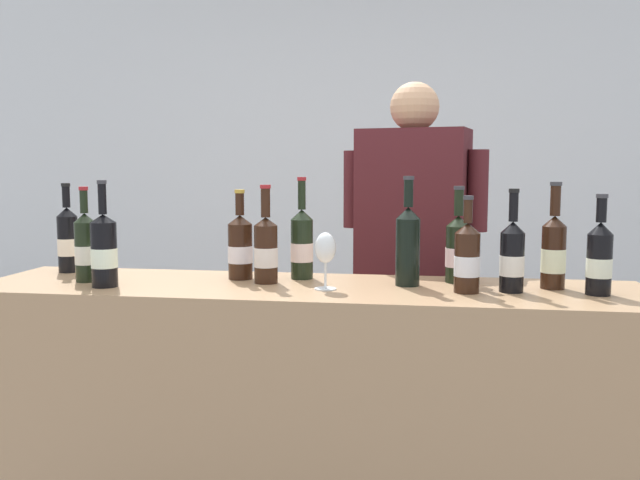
{
  "coord_description": "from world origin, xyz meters",
  "views": [
    {
      "loc": [
        0.38,
        -2.11,
        1.37
      ],
      "look_at": [
        0.04,
        0.0,
        1.14
      ],
      "focal_mm": 37.68,
      "sensor_mm": 36.0,
      "label": 1
    }
  ],
  "objects": [
    {
      "name": "wine_bottle_1",
      "position": [
        -0.75,
        -0.04,
        1.11
      ],
      "size": [
        0.07,
        0.07,
        0.32
      ],
      "color": "black",
      "rests_on": "counter"
    },
    {
      "name": "wine_bottle_7",
      "position": [
        -0.04,
        0.14,
        1.11
      ],
      "size": [
        0.08,
        0.08,
        0.35
      ],
      "color": "black",
      "rests_on": "counter"
    },
    {
      "name": "wine_bottle_4",
      "position": [
        -0.14,
        0.03,
        1.1
      ],
      "size": [
        0.08,
        0.08,
        0.33
      ],
      "color": "black",
      "rests_on": "counter"
    },
    {
      "name": "wine_bottle_6",
      "position": [
        0.78,
        0.07,
        1.11
      ],
      "size": [
        0.08,
        0.08,
        0.34
      ],
      "color": "black",
      "rests_on": "counter"
    },
    {
      "name": "wine_glass",
      "position": [
        0.07,
        -0.06,
        1.12
      ],
      "size": [
        0.07,
        0.07,
        0.18
      ],
      "color": "silver",
      "rests_on": "counter"
    },
    {
      "name": "wine_bottle_0",
      "position": [
        0.32,
        0.06,
        1.13
      ],
      "size": [
        0.08,
        0.08,
        0.35
      ],
      "color": "black",
      "rests_on": "counter"
    },
    {
      "name": "wine_bottle_11",
      "position": [
        0.51,
        -0.04,
        1.1
      ],
      "size": [
        0.08,
        0.08,
        0.3
      ],
      "color": "black",
      "rests_on": "counter"
    },
    {
      "name": "wine_bottle_9",
      "position": [
        0.9,
        -0.02,
        1.1
      ],
      "size": [
        0.07,
        0.07,
        0.3
      ],
      "color": "black",
      "rests_on": "counter"
    },
    {
      "name": "wine_bottle_2",
      "position": [
        -0.25,
        0.1,
        1.1
      ],
      "size": [
        0.09,
        0.09,
        0.31
      ],
      "color": "black",
      "rests_on": "counter"
    },
    {
      "name": "wine_bottle_10",
      "position": [
        -0.91,
        0.15,
        1.11
      ],
      "size": [
        0.07,
        0.07,
        0.33
      ],
      "color": "black",
      "rests_on": "counter"
    },
    {
      "name": "counter",
      "position": [
        0.0,
        0.0,
        0.5
      ],
      "size": [
        2.17,
        0.53,
        0.99
      ],
      "primitive_type": "cube",
      "color": "#9E7A56",
      "rests_on": "ground_plane"
    },
    {
      "name": "wine_bottle_3",
      "position": [
        -0.64,
        -0.12,
        1.11
      ],
      "size": [
        0.08,
        0.08,
        0.34
      ],
      "color": "black",
      "rests_on": "counter"
    },
    {
      "name": "wine_bottle_8",
      "position": [
        0.49,
        0.14,
        1.1
      ],
      "size": [
        0.08,
        0.08,
        0.32
      ],
      "color": "black",
      "rests_on": "counter"
    },
    {
      "name": "wine_bottle_5",
      "position": [
        0.64,
        -0.01,
        1.1
      ],
      "size": [
        0.07,
        0.07,
        0.32
      ],
      "color": "black",
      "rests_on": "counter"
    },
    {
      "name": "person_server",
      "position": [
        0.33,
        0.61,
        0.83
      ],
      "size": [
        0.58,
        0.32,
        1.71
      ],
      "color": "black",
      "rests_on": "ground_plane"
    },
    {
      "name": "wall_back",
      "position": [
        0.0,
        2.6,
        1.4
      ],
      "size": [
        8.0,
        0.1,
        2.8
      ],
      "primitive_type": "cube",
      "color": "silver",
      "rests_on": "ground_plane"
    }
  ]
}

